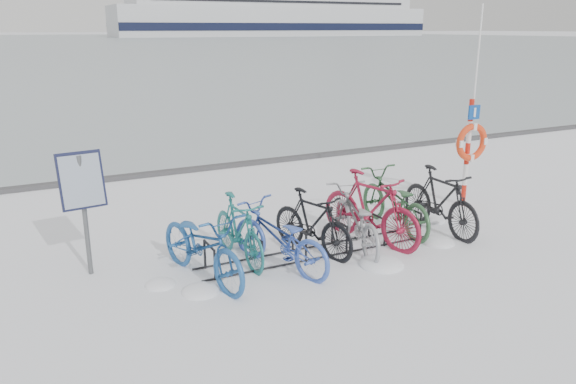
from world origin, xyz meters
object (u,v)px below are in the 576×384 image
at_px(info_board, 82,188).
at_px(cruise_ferry, 275,6).
at_px(bike_rack, 320,242).
at_px(lifebuoy_station, 471,142).

relative_size(info_board, cruise_ferry, 0.01).
relative_size(bike_rack, lifebuoy_station, 1.05).
xyz_separation_m(bike_rack, cruise_ferry, (95.33, 204.99, 11.30)).
distance_m(bike_rack, cruise_ferry, 226.36).
relative_size(bike_rack, info_board, 2.23).
bearing_deg(bike_rack, cruise_ferry, 65.06).
bearing_deg(lifebuoy_station, cruise_ferry, 65.85).
bearing_deg(info_board, cruise_ferry, 57.22).
bearing_deg(lifebuoy_station, info_board, -179.55).
relative_size(info_board, lifebuoy_station, 0.47).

